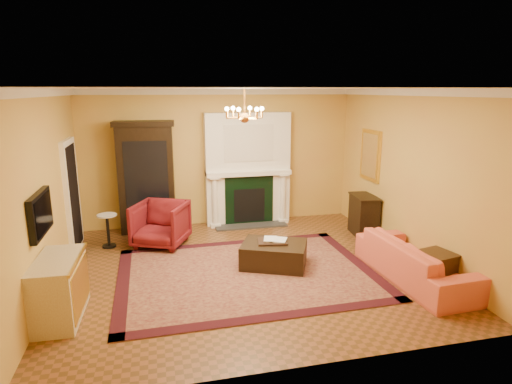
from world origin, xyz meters
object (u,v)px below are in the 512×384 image
object	(u,v)px
wingback_armchair	(161,222)
china_cabinet	(147,180)
pedestal_table	(108,228)
commode	(59,289)
coral_sofa	(415,254)
leather_ottoman	(274,254)
end_table	(435,270)
console_table	(364,216)

from	to	relation	value
wingback_armchair	china_cabinet	bearing A→B (deg)	127.61
pedestal_table	commode	bearing A→B (deg)	-97.82
pedestal_table	coral_sofa	distance (m)	5.59
leather_ottoman	commode	bearing A→B (deg)	-138.60
china_cabinet	wingback_armchair	world-z (taller)	china_cabinet
commode	leather_ottoman	distance (m)	3.39
end_table	leather_ottoman	size ratio (longest dim) A/B	0.49
china_cabinet	leather_ottoman	size ratio (longest dim) A/B	2.10
coral_sofa	console_table	bearing A→B (deg)	-8.67
china_cabinet	leather_ottoman	world-z (taller)	china_cabinet
pedestal_table	coral_sofa	xyz separation A→B (m)	(4.91, -2.67, 0.06)
end_table	china_cabinet	bearing A→B (deg)	138.54
pedestal_table	end_table	bearing A→B (deg)	-30.23
pedestal_table	coral_sofa	bearing A→B (deg)	-28.56
pedestal_table	end_table	xyz separation A→B (m)	(5.09, -2.96, -0.12)
coral_sofa	leather_ottoman	distance (m)	2.30
commode	end_table	xyz separation A→B (m)	(5.45, -0.33, -0.15)
commode	leather_ottoman	size ratio (longest dim) A/B	1.04
wingback_armchair	coral_sofa	size ratio (longest dim) A/B	0.43
china_cabinet	pedestal_table	world-z (taller)	china_cabinet
coral_sofa	commode	bearing A→B (deg)	87.01
end_table	coral_sofa	bearing A→B (deg)	121.21
wingback_armchair	console_table	bearing A→B (deg)	20.28
wingback_armchair	coral_sofa	bearing A→B (deg)	-8.28
console_table	leather_ottoman	bearing A→B (deg)	-145.86
console_table	leather_ottoman	size ratio (longest dim) A/B	0.76
console_table	leather_ottoman	world-z (taller)	console_table
commode	console_table	distance (m)	5.93
coral_sofa	wingback_armchair	bearing A→B (deg)	54.58
coral_sofa	end_table	bearing A→B (deg)	-151.37
end_table	console_table	world-z (taller)	console_table
commode	coral_sofa	size ratio (longest dim) A/B	0.50
wingback_armchair	end_table	bearing A→B (deg)	-10.00
pedestal_table	coral_sofa	size ratio (longest dim) A/B	0.29
console_table	wingback_armchair	bearing A→B (deg)	-177.46
commode	coral_sofa	world-z (taller)	coral_sofa
pedestal_table	wingback_armchair	bearing A→B (deg)	-8.33
commode	console_table	xyz separation A→B (m)	(5.51, 2.18, -0.01)
commode	end_table	distance (m)	5.46
end_table	console_table	distance (m)	2.51
wingback_armchair	console_table	size ratio (longest dim) A/B	1.18
console_table	end_table	bearing A→B (deg)	-84.56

